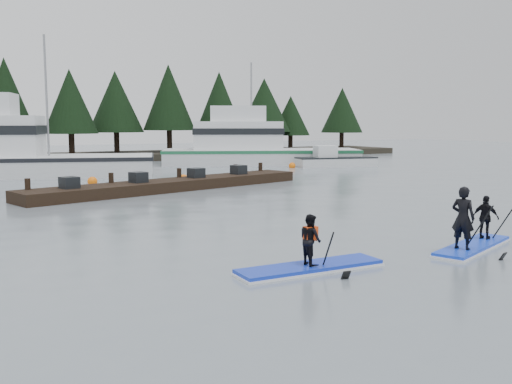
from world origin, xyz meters
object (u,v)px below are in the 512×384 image
fishing_boat_medium (255,156)px  paddleboard_duo (473,228)px  paddleboard_solo (310,255)px  fishing_boat_large (3,165)px  floating_dock (173,185)px

fishing_boat_medium → paddleboard_duo: size_ratio=4.54×
fishing_boat_medium → paddleboard_solo: fishing_boat_medium is taller
fishing_boat_medium → paddleboard_solo: 33.73m
fishing_boat_large → paddleboard_solo: 28.79m
paddleboard_solo → paddleboard_duo: bearing=-1.3°
fishing_boat_large → paddleboard_duo: 30.14m
fishing_boat_medium → floating_dock: size_ratio=1.03×
fishing_boat_large → floating_dock: (6.79, -12.09, -0.49)m
floating_dock → paddleboard_duo: (2.22, -16.67, 0.31)m
fishing_boat_medium → fishing_boat_large: bearing=-150.6°
floating_dock → paddleboard_solo: bearing=-115.2°
fishing_boat_medium → paddleboard_duo: fishing_boat_medium is taller
fishing_boat_large → paddleboard_duo: size_ratio=5.10×
fishing_boat_large → floating_dock: bearing=-41.8°
paddleboard_solo → paddleboard_duo: 5.07m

